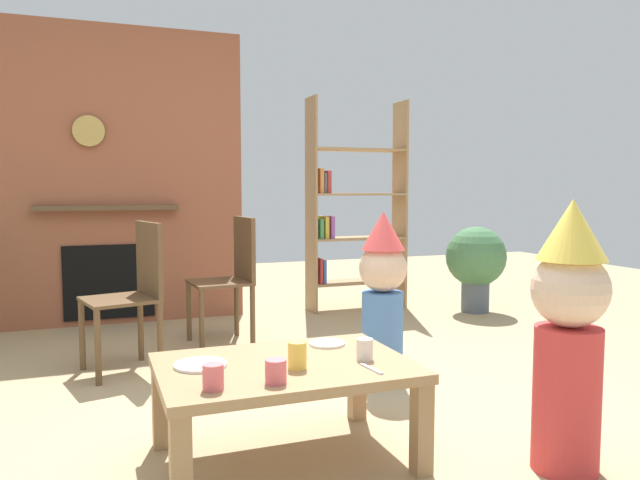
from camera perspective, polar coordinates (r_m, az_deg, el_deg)
ground_plane at (r=3.03m, az=0.01°, el=-16.47°), size 12.00×12.00×0.00m
brick_fireplace_feature at (r=5.24m, az=-19.46°, el=5.57°), size 2.20×0.28×2.40m
bookshelf at (r=5.50m, az=2.86°, el=2.61°), size 0.90×0.28×1.90m
coffee_table at (r=2.51m, az=-3.35°, el=-12.78°), size 1.00×0.70×0.40m
paper_cup_near_left at (r=2.24m, az=-4.17°, el=-12.19°), size 0.08×0.08×0.09m
paper_cup_near_right at (r=2.20m, az=-9.99°, el=-12.54°), size 0.07×0.07×0.09m
paper_cup_center at (r=2.40m, az=-2.15°, el=-10.76°), size 0.07×0.07×0.11m
paper_cup_far_left at (r=2.53m, az=4.22°, el=-10.19°), size 0.07×0.07×0.09m
paper_plate_front at (r=2.49m, az=-11.15°, el=-11.42°), size 0.21×0.21×0.01m
paper_plate_rear at (r=2.76m, az=0.66°, el=-9.69°), size 0.16×0.16×0.01m
birthday_cake_slice at (r=2.57m, az=-1.96°, el=-10.23°), size 0.10×0.10×0.06m
table_fork at (r=2.41m, az=4.83°, el=-11.94°), size 0.03×0.15×0.01m
child_with_cone_hat at (r=2.55m, az=22.32°, el=-7.73°), size 0.29×0.29×1.06m
child_in_pink at (r=3.44m, az=5.91°, el=-4.98°), size 0.27×0.27×0.98m
dining_chair_left at (r=3.84m, az=-17.00°, el=-4.21°), size 0.48×0.48×0.90m
dining_chair_middle at (r=4.37m, az=-8.25°, el=-2.97°), size 0.43×0.43×0.90m
potted_plant_tall at (r=5.58m, az=14.43°, el=-1.87°), size 0.53×0.53×0.76m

